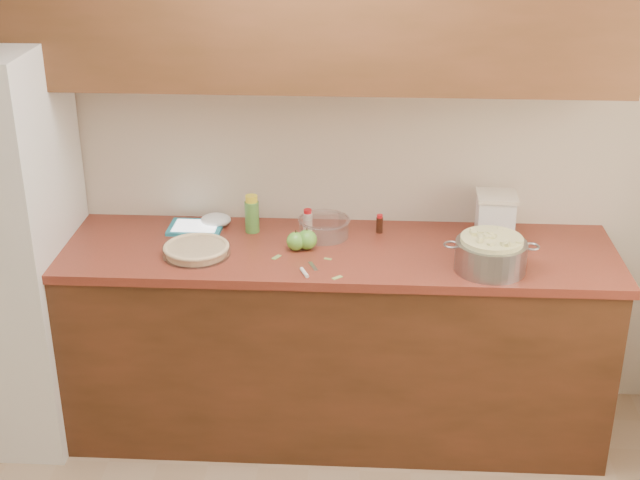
# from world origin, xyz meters

# --- Properties ---
(room_shell) EXTENTS (3.60, 3.60, 3.60)m
(room_shell) POSITION_xyz_m (0.00, 0.00, 1.30)
(room_shell) COLOR tan
(room_shell) RESTS_ON ground
(counter_run) EXTENTS (2.64, 0.68, 0.92)m
(counter_run) POSITION_xyz_m (0.00, 1.48, 0.46)
(counter_run) COLOR #542A17
(counter_run) RESTS_ON ground
(upper_cabinets) EXTENTS (2.60, 0.34, 0.70)m
(upper_cabinets) POSITION_xyz_m (0.00, 1.63, 1.95)
(upper_cabinets) COLOR brown
(upper_cabinets) RESTS_ON room_shell
(pie) EXTENTS (0.29, 0.29, 0.05)m
(pie) POSITION_xyz_m (-0.49, 1.37, 0.94)
(pie) COLOR silver
(pie) RESTS_ON counter_run
(colander) EXTENTS (0.39, 0.29, 0.15)m
(colander) POSITION_xyz_m (0.74, 1.30, 0.99)
(colander) COLOR gray
(colander) RESTS_ON counter_run
(flour_canister) EXTENTS (0.18, 0.18, 0.21)m
(flour_canister) POSITION_xyz_m (0.80, 1.62, 1.03)
(flour_canister) COLOR silver
(flour_canister) RESTS_ON counter_run
(tablet) EXTENTS (0.25, 0.19, 0.02)m
(tablet) POSITION_xyz_m (-0.55, 1.65, 0.93)
(tablet) COLOR teal
(tablet) RESTS_ON counter_run
(paring_knife) EXTENTS (0.08, 0.16, 0.02)m
(paring_knife) POSITION_xyz_m (-0.01, 1.22, 0.93)
(paring_knife) COLOR gray
(paring_knife) RESTS_ON counter_run
(lemon_bottle) EXTENTS (0.06, 0.06, 0.17)m
(lemon_bottle) POSITION_xyz_m (-0.29, 1.64, 1.00)
(lemon_bottle) COLOR #4C8C38
(lemon_bottle) RESTS_ON counter_run
(cinnamon_shaker) EXTENTS (0.04, 0.04, 0.10)m
(cinnamon_shaker) POSITION_xyz_m (-0.04, 1.66, 0.97)
(cinnamon_shaker) COLOR beige
(cinnamon_shaker) RESTS_ON counter_run
(vanilla_bottle) EXTENTS (0.03, 0.03, 0.09)m
(vanilla_bottle) POSITION_xyz_m (0.29, 1.66, 0.96)
(vanilla_bottle) COLOR black
(vanilla_bottle) RESTS_ON counter_run
(mixing_bowl) EXTENTS (0.23, 0.23, 0.09)m
(mixing_bowl) POSITION_xyz_m (0.04, 1.60, 0.97)
(mixing_bowl) COLOR silver
(mixing_bowl) RESTS_ON counter_run
(paper_towel) EXTENTS (0.15, 0.13, 0.06)m
(paper_towel) POSITION_xyz_m (-0.46, 1.69, 0.95)
(paper_towel) COLOR white
(paper_towel) RESTS_ON counter_run
(apple_left) EXTENTS (0.08, 0.08, 0.09)m
(apple_left) POSITION_xyz_m (-0.07, 1.45, 0.96)
(apple_left) COLOR #59A533
(apple_left) RESTS_ON counter_run
(apple_center) EXTENTS (0.09, 0.09, 0.10)m
(apple_center) POSITION_xyz_m (-0.03, 1.46, 0.96)
(apple_center) COLOR #59A533
(apple_center) RESTS_ON counter_run
(peel_a) EXTENTS (0.04, 0.05, 0.00)m
(peel_a) POSITION_xyz_m (-0.15, 1.37, 0.92)
(peel_a) COLOR #90AF55
(peel_a) RESTS_ON counter_run
(peel_b) EXTENTS (0.05, 0.04, 0.00)m
(peel_b) POSITION_xyz_m (0.12, 1.19, 0.92)
(peel_b) COLOR #90AF55
(peel_b) RESTS_ON counter_run
(peel_c) EXTENTS (0.03, 0.02, 0.00)m
(peel_c) POSITION_xyz_m (0.07, 1.36, 0.92)
(peel_c) COLOR #90AF55
(peel_c) RESTS_ON counter_run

